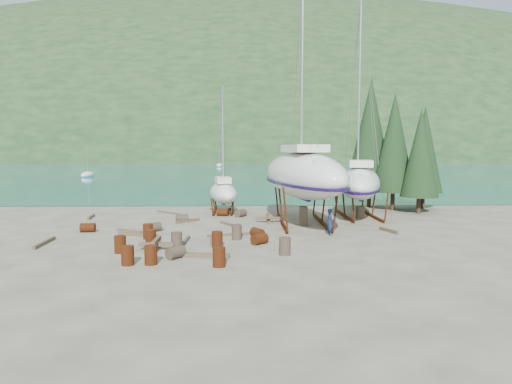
{
  "coord_description": "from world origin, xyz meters",
  "views": [
    {
      "loc": [
        -0.1,
        -26.64,
        5.22
      ],
      "look_at": [
        0.55,
        3.0,
        2.43
      ],
      "focal_mm": 32.0,
      "sensor_mm": 36.0,
      "label": 1
    }
  ],
  "objects_px": {
    "small_sailboat_shore": "(223,192)",
    "large_sailboat_near": "(303,175)",
    "large_sailboat_far": "(359,182)",
    "worker": "(330,222)"
  },
  "relations": [
    {
      "from": "large_sailboat_far",
      "to": "small_sailboat_shore",
      "type": "height_order",
      "value": "large_sailboat_far"
    },
    {
      "from": "large_sailboat_far",
      "to": "worker",
      "type": "distance_m",
      "value": 8.31
    },
    {
      "from": "large_sailboat_near",
      "to": "small_sailboat_shore",
      "type": "relative_size",
      "value": 2.09
    },
    {
      "from": "small_sailboat_shore",
      "to": "large_sailboat_near",
      "type": "bearing_deg",
      "value": -55.32
    },
    {
      "from": "large_sailboat_near",
      "to": "worker",
      "type": "bearing_deg",
      "value": -84.8
    },
    {
      "from": "large_sailboat_far",
      "to": "worker",
      "type": "height_order",
      "value": "large_sailboat_far"
    },
    {
      "from": "large_sailboat_far",
      "to": "small_sailboat_shore",
      "type": "distance_m",
      "value": 10.9
    },
    {
      "from": "worker",
      "to": "small_sailboat_shore",
      "type": "bearing_deg",
      "value": 28.54
    },
    {
      "from": "large_sailboat_far",
      "to": "small_sailboat_shore",
      "type": "bearing_deg",
      "value": 179.33
    },
    {
      "from": "large_sailboat_near",
      "to": "small_sailboat_shore",
      "type": "xyz_separation_m",
      "value": [
        -5.8,
        5.63,
        -1.76
      ]
    }
  ]
}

